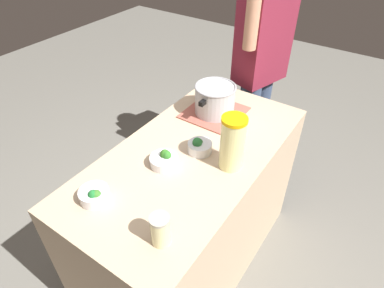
{
  "coord_description": "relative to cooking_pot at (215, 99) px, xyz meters",
  "views": [
    {
      "loc": [
        -1.0,
        -0.68,
        1.91
      ],
      "look_at": [
        0.0,
        0.0,
        0.95
      ],
      "focal_mm": 30.7,
      "sensor_mm": 36.0,
      "label": 1
    }
  ],
  "objects": [
    {
      "name": "mason_jar",
      "position": [
        -0.83,
        -0.28,
        -0.03
      ],
      "size": [
        0.07,
        0.07,
        0.13
      ],
      "color": "beige",
      "rests_on": "counter_slab"
    },
    {
      "name": "broccoli_bowl_back",
      "position": [
        -0.5,
        -0.03,
        -0.07
      ],
      "size": [
        0.13,
        0.13,
        0.07
      ],
      "color": "silver",
      "rests_on": "counter_slab"
    },
    {
      "name": "broccoli_bowl_center",
      "position": [
        -0.33,
        -0.11,
        -0.06
      ],
      "size": [
        0.12,
        0.12,
        0.08
      ],
      "color": "silver",
      "rests_on": "counter_slab"
    },
    {
      "name": "cooking_pot",
      "position": [
        0.0,
        0.0,
        0.0
      ],
      "size": [
        0.29,
        0.23,
        0.16
      ],
      "color": "#B7B7BC",
      "rests_on": "dish_cloth"
    },
    {
      "name": "broccoli_bowl_front",
      "position": [
        -0.83,
        0.07,
        -0.06
      ],
      "size": [
        0.12,
        0.12,
        0.07
      ],
      "color": "silver",
      "rests_on": "counter_slab"
    },
    {
      "name": "dish_cloth",
      "position": [
        0.0,
        -0.0,
        -0.09
      ],
      "size": [
        0.32,
        0.3,
        0.01
      ],
      "primitive_type": "cube",
      "color": "#AC584A",
      "rests_on": "counter_slab"
    },
    {
      "name": "counter_slab",
      "position": [
        -0.35,
        -0.09,
        -0.54
      ],
      "size": [
        1.33,
        0.67,
        0.9
      ],
      "primitive_type": "cube",
      "color": "tan",
      "rests_on": "ground_plane"
    },
    {
      "name": "person_cook",
      "position": [
        0.57,
        -0.0,
        -0.08
      ],
      "size": [
        0.5,
        0.29,
        1.65
      ],
      "color": "#394865",
      "rests_on": "ground_plane"
    },
    {
      "name": "ground_plane",
      "position": [
        -0.35,
        -0.09,
        -0.99
      ],
      "size": [
        8.0,
        8.0,
        0.0
      ],
      "primitive_type": "plane",
      "color": "slate"
    },
    {
      "name": "lemonade_pitcher",
      "position": [
        -0.33,
        -0.29,
        0.04
      ],
      "size": [
        0.11,
        0.11,
        0.26
      ],
      "color": "#F6F09D",
      "rests_on": "counter_slab"
    }
  ]
}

